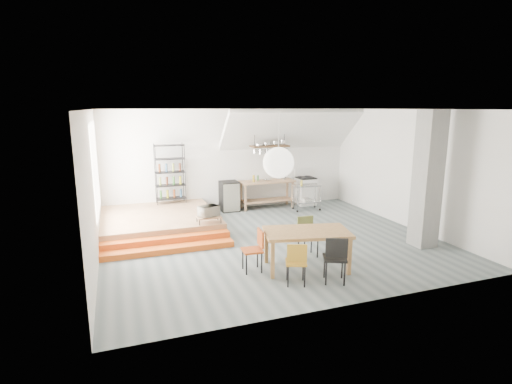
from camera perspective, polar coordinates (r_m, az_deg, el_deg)
name	(u,v)px	position (r m, az deg, el deg)	size (l,w,h in m)	color
floor	(271,241)	(9.99, 2.21, -6.96)	(8.00, 8.00, 0.00)	#546061
wall_back	(231,160)	(12.87, -3.54, 4.63)	(8.00, 0.04, 3.20)	silver
wall_left	(93,188)	(8.93, -22.28, 0.48)	(0.04, 7.00, 3.20)	silver
wall_right	(408,169)	(11.67, 20.86, 3.11)	(0.04, 7.00, 3.20)	silver
ceiling	(272,109)	(9.45, 2.37, 11.72)	(8.00, 7.00, 0.02)	white
slope_ceiling	(291,130)	(12.84, 4.99, 8.85)	(4.40, 1.80, 0.15)	white
window_pane	(96,169)	(10.38, -21.94, 3.13)	(0.02, 2.50, 2.20)	white
platform	(159,221)	(11.23, -13.65, -4.07)	(3.00, 3.00, 0.40)	#926A49
step_lower	(169,249)	(9.43, -12.31, -7.99)	(3.00, 0.35, 0.13)	#D65819
step_upper	(167,242)	(9.73, -12.60, -6.95)	(3.00, 0.35, 0.27)	#D65819
concrete_column	(427,180)	(10.10, 23.29, 1.65)	(0.50, 0.50, 3.20)	gray
kitchen_counter	(267,189)	(13.05, 1.59, 0.41)	(1.80, 0.60, 0.91)	#926A49
stove	(305,190)	(13.64, 7.07, 0.21)	(0.60, 0.60, 1.18)	white
pot_rack	(271,148)	(12.65, 2.11, 6.23)	(1.20, 0.50, 1.43)	#452F1B
wire_shelving	(170,173)	(12.21, -12.19, 2.69)	(0.88, 0.38, 1.80)	black
microwave_shelf	(209,217)	(10.12, -6.76, -3.55)	(0.60, 0.40, 0.16)	#926A49
paper_lantern	(278,163)	(7.71, 3.22, 4.20)	(0.60, 0.60, 0.60)	white
dining_table	(307,235)	(8.17, 7.27, -6.10)	(1.87, 1.30, 0.81)	brown
chair_mustard	(296,260)	(7.47, 5.78, -9.64)	(0.49, 0.49, 0.83)	#B17E1E
chair_black	(335,256)	(7.63, 11.28, -8.90)	(0.56, 0.56, 0.92)	black
chair_olive	(307,233)	(8.98, 7.29, -5.76)	(0.41, 0.41, 0.87)	#616931
chair_red	(255,247)	(8.06, -0.08, -7.82)	(0.42, 0.42, 0.86)	#B24819
rolling_cart	(307,194)	(12.87, 7.25, -0.23)	(0.87, 0.53, 0.83)	silver
mini_fridge	(229,196)	(12.73, -3.85, -0.59)	(0.56, 0.56, 0.95)	black
microwave	(209,211)	(10.08, -6.78, -2.73)	(0.48, 0.32, 0.27)	beige
bowl	(267,180)	(12.93, 1.55, 1.71)	(0.22, 0.22, 0.05)	silver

